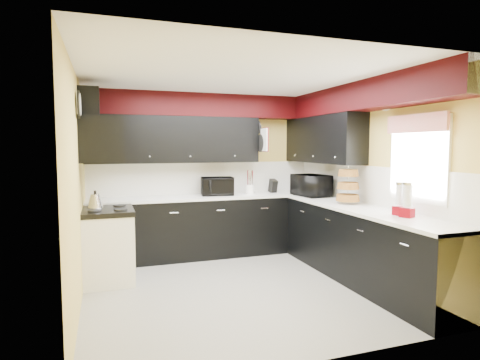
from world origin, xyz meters
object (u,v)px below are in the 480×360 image
at_px(toaster_oven, 217,186).
at_px(utensil_crock, 250,189).
at_px(microwave, 311,185).
at_px(kettle, 95,201).
at_px(knife_block, 273,186).

xyz_separation_m(toaster_oven, utensil_crock, (0.54, -0.01, -0.07)).
distance_m(toaster_oven, utensil_crock, 0.54).
xyz_separation_m(microwave, kettle, (-3.12, -0.02, -0.10)).
height_order(knife_block, kettle, knife_block).
distance_m(utensil_crock, knife_block, 0.43).
xyz_separation_m(toaster_oven, knife_block, (0.97, 0.05, -0.03)).
xyz_separation_m(utensil_crock, kettle, (-2.32, -0.57, -0.01)).
xyz_separation_m(microwave, knife_block, (-0.37, 0.62, -0.06)).
bearing_deg(kettle, toaster_oven, 18.02).
xyz_separation_m(microwave, utensil_crock, (-0.80, 0.55, -0.09)).
distance_m(knife_block, kettle, 2.82).
bearing_deg(knife_block, toaster_oven, 179.55).
bearing_deg(microwave, knife_block, 24.90).
height_order(toaster_oven, utensil_crock, toaster_oven).
relative_size(knife_block, kettle, 1.14).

